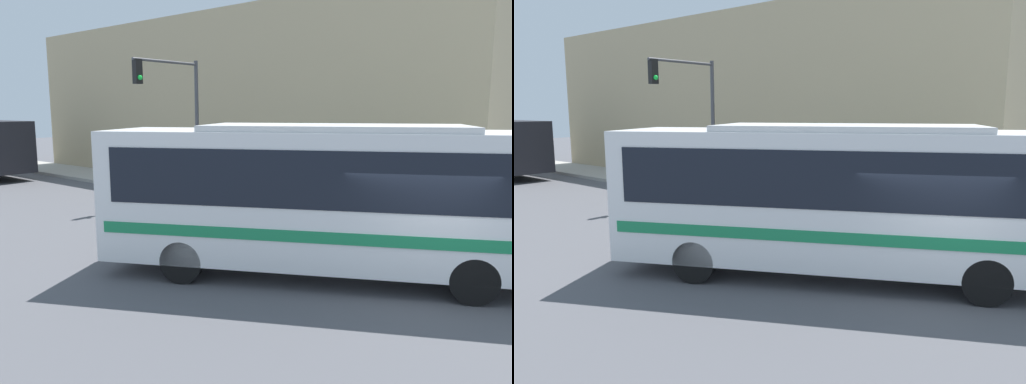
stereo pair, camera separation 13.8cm
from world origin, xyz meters
TOP-DOWN VIEW (x-y plane):
  - ground_plane at (0.00, 0.00)m, footprint 120.00×120.00m
  - sidewalk at (5.99, 20.00)m, footprint 2.99×70.00m
  - building_facade at (10.49, 14.46)m, footprint 6.00×26.93m
  - city_bus at (-0.18, 2.11)m, footprint 6.91×10.12m
  - fire_hydrant at (5.10, 4.42)m, footprint 0.24×0.33m
  - traffic_light_pole at (4.15, 11.94)m, footprint 3.28×0.35m
  - parking_meter at (5.10, 7.01)m, footprint 0.14×0.14m
  - pedestrian_near_corner at (6.17, 3.58)m, footprint 0.34×0.34m

SIDE VIEW (x-z plane):
  - ground_plane at x=0.00m, z-range 0.00..0.00m
  - sidewalk at x=5.99m, z-range 0.00..0.16m
  - fire_hydrant at x=5.10m, z-range 0.16..0.90m
  - pedestrian_near_corner at x=6.17m, z-range 0.17..1.75m
  - parking_meter at x=5.10m, z-range 0.40..1.69m
  - city_bus at x=-0.18m, z-range 0.24..3.61m
  - traffic_light_pole at x=4.15m, z-range 1.18..6.69m
  - building_facade at x=10.49m, z-range 0.00..8.23m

